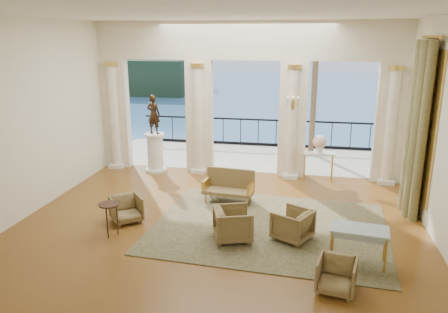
% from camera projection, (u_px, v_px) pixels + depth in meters
% --- Properties ---
extents(floor, '(9.00, 9.00, 0.00)m').
position_uv_depth(floor, '(219.00, 224.00, 9.80)').
color(floor, '#4E290E').
rests_on(floor, ground).
extents(room_walls, '(9.00, 9.00, 9.00)m').
position_uv_depth(room_walls, '(207.00, 104.00, 7.97)').
color(room_walls, '#F2EBCB').
rests_on(room_walls, ground).
extents(arcade, '(9.00, 0.56, 4.50)m').
position_uv_depth(arcade, '(245.00, 89.00, 12.72)').
color(arcade, beige).
rests_on(arcade, ground).
extents(terrace, '(10.00, 3.60, 0.10)m').
position_uv_depth(terrace, '(253.00, 158.00, 15.30)').
color(terrace, beige).
rests_on(terrace, ground).
extents(balustrade, '(9.00, 0.06, 1.03)m').
position_uv_depth(balustrade, '(258.00, 135.00, 16.69)').
color(balustrade, black).
rests_on(balustrade, terrace).
extents(palm_tree, '(2.00, 2.00, 4.50)m').
position_uv_depth(palm_tree, '(317.00, 35.00, 14.58)').
color(palm_tree, '#4C3823').
rests_on(palm_tree, terrace).
extents(headland, '(22.00, 18.00, 6.00)m').
position_uv_depth(headland, '(138.00, 74.00, 82.32)').
color(headland, black).
rests_on(headland, sea).
extents(sea, '(160.00, 160.00, 0.00)m').
position_uv_depth(sea, '(297.00, 102.00, 68.15)').
color(sea, teal).
rests_on(sea, ground).
extents(curtain, '(0.33, 1.40, 4.09)m').
position_uv_depth(curtain, '(417.00, 130.00, 9.89)').
color(curtain, brown).
rests_on(curtain, ground).
extents(window_frame, '(0.04, 1.60, 3.40)m').
position_uv_depth(window_frame, '(426.00, 127.00, 9.84)').
color(window_frame, gold).
rests_on(window_frame, room_walls).
extents(wall_sconce, '(0.30, 0.11, 0.33)m').
position_uv_depth(wall_sconce, '(293.00, 104.00, 12.27)').
color(wall_sconce, gold).
rests_on(wall_sconce, arcade).
extents(rug, '(5.24, 4.19, 0.02)m').
position_uv_depth(rug, '(269.00, 227.00, 9.61)').
color(rug, '#30351D').
rests_on(rug, ground).
extents(armchair_a, '(0.87, 0.87, 0.65)m').
position_uv_depth(armchair_a, '(126.00, 208.00, 9.85)').
color(armchair_a, '#45351E').
rests_on(armchair_a, ground).
extents(armchair_b, '(0.71, 0.68, 0.63)m').
position_uv_depth(armchair_b, '(337.00, 274.00, 7.15)').
color(armchair_b, '#45351E').
rests_on(armchair_b, ground).
extents(armchair_c, '(0.90, 0.92, 0.71)m').
position_uv_depth(armchair_c, '(292.00, 223.00, 8.97)').
color(armchair_c, '#45351E').
rests_on(armchair_c, ground).
extents(armchair_d, '(0.89, 0.92, 0.76)m').
position_uv_depth(armchair_d, '(233.00, 222.00, 8.96)').
color(armchair_d, '#45351E').
rests_on(armchair_d, ground).
extents(settee, '(1.30, 0.66, 0.83)m').
position_uv_depth(settee, '(229.00, 186.00, 11.05)').
color(settee, '#45351E').
rests_on(settee, ground).
extents(game_table, '(1.09, 0.68, 0.71)m').
position_uv_depth(game_table, '(359.00, 232.00, 7.95)').
color(game_table, '#8CA6B2').
rests_on(game_table, ground).
extents(pedestal, '(0.65, 0.65, 1.20)m').
position_uv_depth(pedestal, '(155.00, 153.00, 13.46)').
color(pedestal, silver).
rests_on(pedestal, ground).
extents(statue, '(0.48, 0.36, 1.18)m').
position_uv_depth(statue, '(154.00, 114.00, 13.14)').
color(statue, black).
rests_on(statue, pedestal).
extents(console_table, '(0.90, 0.42, 0.83)m').
position_uv_depth(console_table, '(319.00, 157.00, 12.57)').
color(console_table, silver).
rests_on(console_table, ground).
extents(urn, '(0.39, 0.39, 0.52)m').
position_uv_depth(urn, '(320.00, 143.00, 12.45)').
color(urn, white).
rests_on(urn, console_table).
extents(side_table, '(0.44, 0.44, 0.71)m').
position_uv_depth(side_table, '(110.00, 208.00, 9.08)').
color(side_table, black).
rests_on(side_table, ground).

